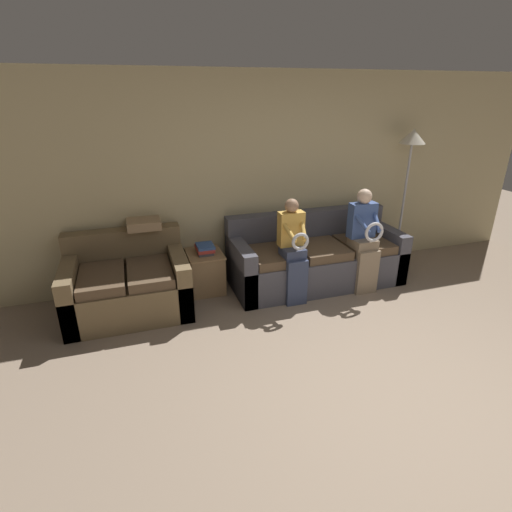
# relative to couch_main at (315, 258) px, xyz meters

# --- Properties ---
(ground_plane) EXTENTS (14.00, 14.00, 0.00)m
(ground_plane) POSITION_rel_couch_main_xyz_m (-0.19, -2.32, -0.32)
(ground_plane) COLOR gray
(wall_back) EXTENTS (7.29, 0.06, 2.55)m
(wall_back) POSITION_rel_couch_main_xyz_m (-0.19, 0.51, 0.95)
(wall_back) COLOR #C6B789
(wall_back) RESTS_ON ground_plane
(couch_main) EXTENTS (2.16, 0.88, 0.87)m
(couch_main) POSITION_rel_couch_main_xyz_m (0.00, 0.00, 0.00)
(couch_main) COLOR #4C4C56
(couch_main) RESTS_ON ground_plane
(couch_side) EXTENTS (1.30, 0.99, 0.84)m
(couch_side) POSITION_rel_couch_main_xyz_m (-2.30, -0.00, -0.02)
(couch_side) COLOR brown
(couch_side) RESTS_ON ground_plane
(child_left_seated) EXTENTS (0.29, 0.37, 1.20)m
(child_left_seated) POSITION_rel_couch_main_xyz_m (-0.46, -0.36, 0.34)
(child_left_seated) COLOR #384260
(child_left_seated) RESTS_ON ground_plane
(child_right_seated) EXTENTS (0.33, 0.38, 1.25)m
(child_right_seated) POSITION_rel_couch_main_xyz_m (0.46, -0.36, 0.36)
(child_right_seated) COLOR gray
(child_right_seated) RESTS_ON ground_plane
(side_shelf) EXTENTS (0.42, 0.51, 0.49)m
(side_shelf) POSITION_rel_couch_main_xyz_m (-1.38, 0.20, -0.07)
(side_shelf) COLOR #9E7A51
(side_shelf) RESTS_ON ground_plane
(book_stack) EXTENTS (0.21, 0.28, 0.11)m
(book_stack) POSITION_rel_couch_main_xyz_m (-1.37, 0.21, 0.22)
(book_stack) COLOR #4C4C56
(book_stack) RESTS_ON side_shelf
(floor_lamp) EXTENTS (0.33, 0.33, 1.86)m
(floor_lamp) POSITION_rel_couch_main_xyz_m (1.39, 0.19, 1.26)
(floor_lamp) COLOR #2D2B28
(floor_lamp) RESTS_ON ground_plane
(throw_pillow) EXTENTS (0.37, 0.37, 0.10)m
(throw_pillow) POSITION_rel_couch_main_xyz_m (-2.05, 0.35, 0.57)
(throw_pillow) COLOR #A38460
(throw_pillow) RESTS_ON couch_side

